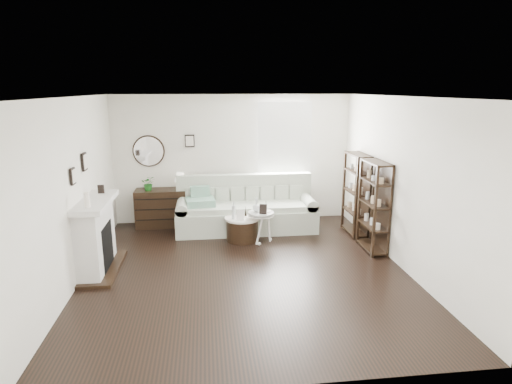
{
  "coord_description": "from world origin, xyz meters",
  "views": [
    {
      "loc": [
        -0.59,
        -6.28,
        2.82
      ],
      "look_at": [
        0.26,
        0.8,
        1.08
      ],
      "focal_mm": 30.0,
      "sensor_mm": 36.0,
      "label": 1
    }
  ],
  "objects": [
    {
      "name": "eiffel_ped",
      "position": [
        0.51,
        1.29,
        0.68
      ],
      "size": [
        0.12,
        0.12,
        0.18
      ],
      "primitive_type": null,
      "rotation": [
        0.0,
        0.0,
        0.21
      ],
      "color": "black",
      "rests_on": "pedestal_table"
    },
    {
      "name": "card_frame_drum",
      "position": [
        0.02,
        1.24,
        0.55
      ],
      "size": [
        0.15,
        0.09,
        0.19
      ],
      "primitive_type": "cube",
      "rotation": [
        -0.21,
        0.0,
        -0.26
      ],
      "color": "white",
      "rests_on": "drum_table"
    },
    {
      "name": "fireplace",
      "position": [
        -2.32,
        0.3,
        0.54
      ],
      "size": [
        0.5,
        1.4,
        1.84
      ],
      "color": "silver",
      "rests_on": "ground"
    },
    {
      "name": "shelf_unit_far",
      "position": [
        2.33,
        1.55,
        0.8
      ],
      "size": [
        0.3,
        0.8,
        1.6
      ],
      "color": "black",
      "rests_on": "ground"
    },
    {
      "name": "quilt",
      "position": [
        -0.71,
        1.95,
        0.63
      ],
      "size": [
        0.6,
        0.51,
        0.14
      ],
      "primitive_type": "cube",
      "rotation": [
        0.0,
        0.0,
        0.12
      ],
      "color": "#227D60",
      "rests_on": "sofa"
    },
    {
      "name": "eiffel_drum",
      "position": [
        0.14,
        1.45,
        0.54
      ],
      "size": [
        0.12,
        0.12,
        0.17
      ],
      "primitive_type": null,
      "rotation": [
        0.0,
        0.0,
        -0.19
      ],
      "color": "black",
      "rests_on": "drum_table"
    },
    {
      "name": "drum_table",
      "position": [
        0.07,
        1.4,
        0.23
      ],
      "size": [
        0.65,
        0.65,
        0.45
      ],
      "rotation": [
        0.0,
        0.0,
        -0.32
      ],
      "color": "black",
      "rests_on": "ground"
    },
    {
      "name": "shelf_unit_near",
      "position": [
        2.33,
        0.65,
        0.8
      ],
      "size": [
        0.3,
        0.8,
        1.6
      ],
      "color": "black",
      "rests_on": "ground"
    },
    {
      "name": "bottle_drum",
      "position": [
        -0.09,
        1.33,
        0.61
      ],
      "size": [
        0.07,
        0.07,
        0.32
      ],
      "primitive_type": "cylinder",
      "color": "silver",
      "rests_on": "drum_table"
    },
    {
      "name": "dresser",
      "position": [
        -1.46,
        2.47,
        0.39
      ],
      "size": [
        1.17,
        0.5,
        0.78
      ],
      "color": "black",
      "rests_on": "ground"
    },
    {
      "name": "flask_ped",
      "position": [
        0.33,
        1.27,
        0.72
      ],
      "size": [
        0.15,
        0.15,
        0.27
      ],
      "primitive_type": null,
      "color": "silver",
      "rests_on": "pedestal_table"
    },
    {
      "name": "sofa",
      "position": [
        0.2,
        2.09,
        0.36
      ],
      "size": [
        2.8,
        0.97,
        1.09
      ],
      "color": "#A2AB98",
      "rests_on": "ground"
    },
    {
      "name": "suitcase",
      "position": [
        1.36,
        1.85,
        0.19
      ],
      "size": [
        0.59,
        0.36,
        0.37
      ],
      "primitive_type": "cube",
      "rotation": [
        0.0,
        0.0,
        0.34
      ],
      "color": "brown",
      "rests_on": "ground"
    },
    {
      "name": "room",
      "position": [
        0.73,
        2.7,
        1.6
      ],
      "size": [
        5.5,
        5.5,
        5.5
      ],
      "color": "black",
      "rests_on": "ground"
    },
    {
      "name": "pedestal_table",
      "position": [
        0.41,
        1.25,
        0.54
      ],
      "size": [
        0.49,
        0.49,
        0.59
      ],
      "rotation": [
        0.0,
        0.0,
        -0.3
      ],
      "color": "silver",
      "rests_on": "ground"
    },
    {
      "name": "table_lamp",
      "position": [
        -1.12,
        2.47,
        0.96
      ],
      "size": [
        0.28,
        0.28,
        0.34
      ],
      "primitive_type": null,
      "rotation": [
        0.0,
        0.0,
        -0.32
      ],
      "color": "beige",
      "rests_on": "dresser"
    },
    {
      "name": "card_frame_ped",
      "position": [
        0.43,
        1.13,
        0.68
      ],
      "size": [
        0.15,
        0.09,
        0.18
      ],
      "primitive_type": "cube",
      "rotation": [
        -0.21,
        0.0,
        -0.3
      ],
      "color": "black",
      "rests_on": "pedestal_table"
    },
    {
      "name": "potted_plant",
      "position": [
        -1.75,
        2.42,
        0.93
      ],
      "size": [
        0.3,
        0.27,
        0.3
      ],
      "primitive_type": "imported",
      "rotation": [
        0.0,
        0.0,
        0.13
      ],
      "color": "#1C621C",
      "rests_on": "dresser"
    }
  ]
}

